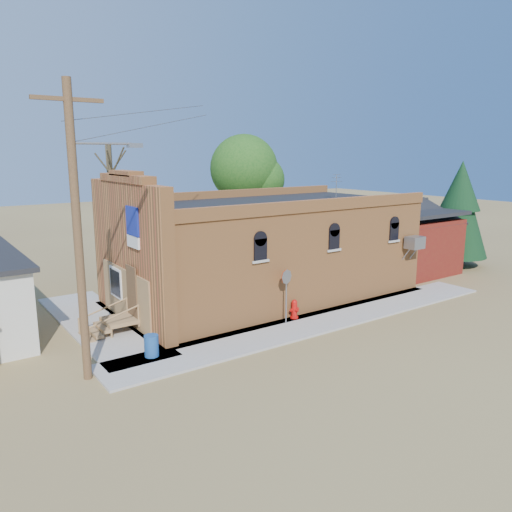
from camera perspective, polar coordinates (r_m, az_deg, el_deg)
ground at (r=19.66m, az=6.28°, el=-9.01°), size 120.00×120.00×0.00m
sidewalk_south at (r=21.22m, az=7.72°, el=-7.35°), size 19.00×2.20×0.08m
sidewalk_west at (r=21.70m, az=-17.53°, el=-7.37°), size 2.60×10.00×0.08m
brick_bar at (r=24.15m, az=0.69°, el=0.73°), size 16.40×7.97×6.30m
red_shed at (r=30.92m, az=15.66°, el=2.58°), size 5.40×6.40×4.30m
utility_pole at (r=15.61m, az=-19.57°, el=3.10°), size 3.12×0.26×9.00m
tree_bare_near at (r=28.28m, az=-16.29°, el=9.26°), size 2.80×2.80×7.65m
tree_leafy at (r=32.79m, az=-1.37°, el=9.93°), size 4.40×4.40×8.15m
evergreen_tree at (r=33.10m, az=22.23°, el=5.23°), size 3.60×3.60×6.50m
fire_hydrant at (r=21.19m, az=4.40°, el=-6.06°), size 0.47×0.46×0.81m
stop_sign at (r=20.21m, az=3.49°, el=-2.98°), size 0.60×0.21×2.26m
trash_barrel at (r=17.70m, az=-11.86°, el=-10.01°), size 0.56×0.56×0.75m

